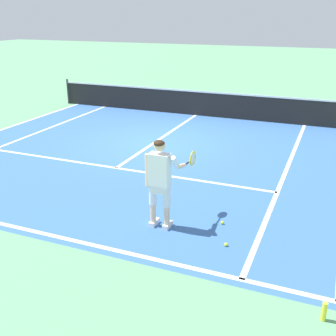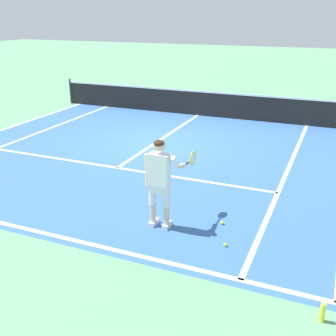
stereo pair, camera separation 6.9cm
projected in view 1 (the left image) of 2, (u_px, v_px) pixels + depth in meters
The scene contains 12 objects.
ground_plane at pixel (154, 143), 12.92m from camera, with size 80.00×80.00×0.00m, color #609E70.
court_inner_surface at pixel (140, 152), 12.06m from camera, with size 10.98×10.32×0.00m, color #3866A8.
line_baseline at pixel (24, 229), 7.77m from camera, with size 10.98×0.10×0.01m, color white.
line_service at pixel (116, 168), 10.81m from camera, with size 8.23×0.10×0.01m, color white.
line_centre_service at pixel (164, 136), 13.58m from camera, with size 0.10×6.40×0.01m, color white.
line_singles_left at pixel (27, 137), 13.53m from camera, with size 0.10×9.92×0.01m, color white.
line_singles_right at pixel (286, 171), 10.60m from camera, with size 0.10×9.92×0.01m, color white.
tennis_net at pixel (196, 103), 16.18m from camera, with size 11.96×0.08×1.07m.
tennis_player at pixel (161, 178), 7.53m from camera, with size 0.64×1.11×1.71m.
tennis_ball_near_feet at pixel (226, 245), 7.20m from camera, with size 0.07×0.07×0.07m, color #CCE02D.
tennis_ball_by_baseline at pixel (222, 223), 7.94m from camera, with size 0.07×0.07×0.07m, color #CCE02D.
water_bottle at pixel (324, 311), 5.43m from camera, with size 0.07×0.07×0.27m, color yellow.
Camera 1 is at (5.10, -11.28, 3.81)m, focal length 44.49 mm.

